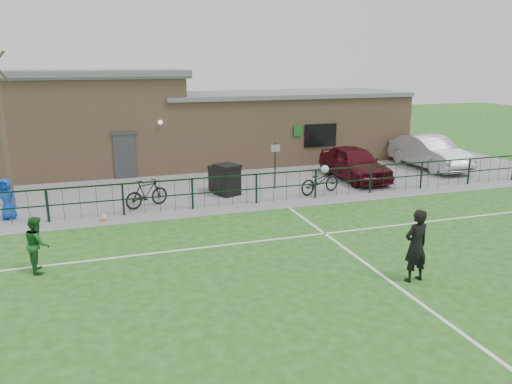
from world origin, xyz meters
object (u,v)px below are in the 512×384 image
object	(u,v)px
car_silver	(429,152)
bicycle_d	(147,193)
wheelie_bin_left	(227,181)
bicycle_e	(320,181)
car_maroon	(355,163)
bare_tree	(1,128)
outfield_player	(37,244)
wheelie_bin_right	(219,180)
spectator_child	(7,199)
sign_post	(275,166)
ball_ground	(104,218)

from	to	relation	value
car_silver	bicycle_d	xyz separation A→B (m)	(-14.59, -2.70, -0.30)
bicycle_d	wheelie_bin_left	bearing A→B (deg)	-99.83
bicycle_e	car_maroon	bearing A→B (deg)	-72.11
bare_tree	bicycle_d	distance (m)	5.74
bicycle_d	outfield_player	size ratio (longest dim) A/B	1.19
wheelie_bin_right	outfield_player	distance (m)	9.23
car_silver	bicycle_d	size ratio (longest dim) A/B	2.85
car_maroon	outfield_player	world-z (taller)	car_maroon
car_maroon	spectator_child	xyz separation A→B (m)	(-14.47, -1.67, -0.04)
bicycle_d	spectator_child	world-z (taller)	spectator_child
bare_tree	wheelie_bin_left	xyz separation A→B (m)	(8.25, -0.91, -2.39)
sign_post	car_maroon	bearing A→B (deg)	6.43
wheelie_bin_left	spectator_child	xyz separation A→B (m)	(-8.11, -0.80, 0.13)
car_maroon	bicycle_d	distance (m)	9.85
spectator_child	bicycle_e	bearing A→B (deg)	18.46
wheelie_bin_right	car_maroon	bearing A→B (deg)	-12.69
bare_tree	spectator_child	size ratio (longest dim) A/B	4.14
wheelie_bin_right	ball_ground	distance (m)	5.48
bicycle_e	spectator_child	bearing A→B (deg)	71.80
bare_tree	spectator_child	xyz separation A→B (m)	(0.14, -1.72, -2.25)
sign_post	bicycle_d	world-z (taller)	sign_post
wheelie_bin_left	car_silver	bearing A→B (deg)	-14.12
bare_tree	bicycle_e	distance (m)	12.37
bicycle_d	bicycle_e	distance (m)	7.07
wheelie_bin_left	outfield_player	world-z (taller)	outfield_player
spectator_child	sign_post	bearing A→B (deg)	26.01
bare_tree	ball_ground	bearing A→B (deg)	-41.35
bicycle_d	spectator_child	size ratio (longest dim) A/B	1.22
bare_tree	wheelie_bin_right	world-z (taller)	bare_tree
wheelie_bin_left	sign_post	size ratio (longest dim) A/B	0.59
car_maroon	wheelie_bin_right	bearing A→B (deg)	-179.02
bare_tree	bicycle_d	xyz separation A→B (m)	(4.91, -1.71, -2.45)
bicycle_e	spectator_child	world-z (taller)	spectator_child
bare_tree	ball_ground	world-z (taller)	bare_tree
bicycle_d	ball_ground	distance (m)	2.05
bare_tree	car_maroon	size ratio (longest dim) A/B	1.33
sign_post	outfield_player	world-z (taller)	sign_post
spectator_child	outfield_player	xyz separation A→B (m)	(1.41, -5.07, -0.00)
wheelie_bin_right	spectator_child	size ratio (longest dim) A/B	0.69
car_maroon	spectator_child	bearing A→B (deg)	-174.33
bicycle_e	ball_ground	world-z (taller)	bicycle_e
ball_ground	car_silver	bearing A→B (deg)	13.48
car_maroon	bare_tree	bearing A→B (deg)	178.91
bicycle_e	outfield_player	bearing A→B (deg)	97.81
bare_tree	wheelie_bin_right	bearing A→B (deg)	-1.84
car_silver	car_maroon	bearing A→B (deg)	-168.89
wheelie_bin_right	sign_post	xyz separation A→B (m)	(2.42, -0.25, 0.50)
sign_post	bicycle_d	xyz separation A→B (m)	(-5.59, -1.20, -0.47)
wheelie_bin_right	spectator_child	world-z (taller)	spectator_child
wheelie_bin_right	bicycle_e	xyz separation A→B (m)	(3.90, -1.64, 0.04)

